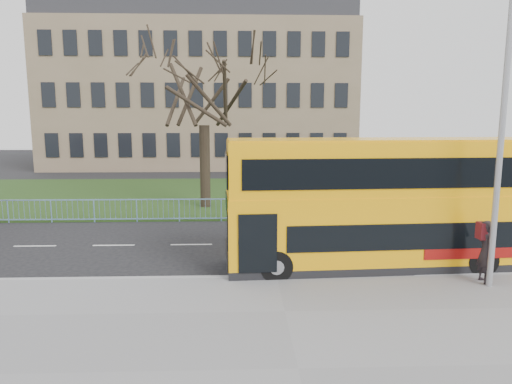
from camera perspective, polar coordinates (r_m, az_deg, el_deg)
ground at (r=15.57m, az=2.12°, el=-8.96°), size 120.00×120.00×0.00m
pavement at (r=9.38m, az=5.29°, el=-21.43°), size 80.00×10.50×0.12m
kerb at (r=14.08m, az=2.58°, el=-10.64°), size 80.00×0.20×0.14m
grass_verge at (r=29.47m, az=0.14°, el=-0.27°), size 80.00×15.40×0.08m
guard_railing at (r=21.81m, az=0.89°, el=-2.22°), size 40.00×0.12×1.10m
bare_tree at (r=24.84m, az=-6.52°, el=10.25°), size 7.39×7.39×10.55m
civic_building at (r=49.97m, az=-6.62°, el=11.50°), size 30.00×15.00×14.00m
yellow_bus at (r=15.18m, az=15.46°, el=-1.07°), size 10.04×2.89×4.16m
pedestrian at (r=14.86m, az=26.80°, el=-6.66°), size 0.45×0.68×1.83m
street_lamp at (r=14.04m, az=28.09°, el=7.87°), size 1.80×0.29×8.50m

